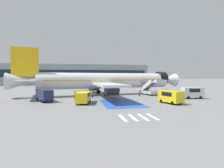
% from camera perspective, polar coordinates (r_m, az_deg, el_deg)
% --- Properties ---
extents(ground_plane, '(600.00, 600.00, 0.00)m').
position_cam_1_polar(ground_plane, '(46.08, 1.17, -3.45)').
color(ground_plane, slate).
extents(apron_leadline_yellow, '(77.27, 15.24, 0.01)m').
position_cam_1_polar(apron_leadline_yellow, '(45.80, -1.29, -3.48)').
color(apron_leadline_yellow, gold).
rests_on(apron_leadline_yellow, ground_plane).
extents(apron_stand_patch_blue, '(6.68, 10.84, 0.01)m').
position_cam_1_polar(apron_stand_patch_blue, '(31.10, 3.07, -6.27)').
color(apron_stand_patch_blue, '#2856A8').
rests_on(apron_stand_patch_blue, ground_plane).
extents(apron_walkway_bar_0, '(0.44, 3.60, 0.01)m').
position_cam_1_polar(apron_walkway_bar_0, '(20.26, 3.49, -10.96)').
color(apron_walkway_bar_0, silver).
rests_on(apron_walkway_bar_0, ground_plane).
extents(apron_walkway_bar_1, '(0.44, 3.60, 0.01)m').
position_cam_1_polar(apron_walkway_bar_1, '(20.58, 6.79, -10.77)').
color(apron_walkway_bar_1, silver).
rests_on(apron_walkway_bar_1, ground_plane).
extents(apron_walkway_bar_2, '(0.44, 3.60, 0.01)m').
position_cam_1_polar(apron_walkway_bar_2, '(20.95, 9.99, -10.55)').
color(apron_walkway_bar_2, silver).
rests_on(apron_walkway_bar_2, ground_plane).
extents(apron_walkway_bar_3, '(0.44, 3.60, 0.01)m').
position_cam_1_polar(apron_walkway_bar_3, '(21.39, 13.06, -10.31)').
color(apron_walkway_bar_3, silver).
rests_on(apron_walkway_bar_3, ground_plane).
extents(airliner, '(44.89, 34.46, 11.21)m').
position_cam_1_polar(airliner, '(45.35, -2.07, 1.07)').
color(airliner, silver).
rests_on(airliner, ground_plane).
extents(boarding_stairs_forward, '(3.08, 5.50, 4.06)m').
position_cam_1_polar(boarding_stairs_forward, '(45.93, 11.95, -2.27)').
color(boarding_stairs_forward, '#ADB2BA').
rests_on(boarding_stairs_forward, ground_plane).
extents(fuel_tanker, '(9.45, 3.35, 3.51)m').
position_cam_1_polar(fuel_tanker, '(70.37, -9.64, -0.03)').
color(fuel_tanker, '#38383D').
rests_on(fuel_tanker, ground_plane).
extents(service_van_0, '(4.45, 2.57, 2.40)m').
position_cam_1_polar(service_van_0, '(41.28, 24.73, -2.37)').
color(service_van_0, silver).
rests_on(service_van_0, ground_plane).
extents(service_van_1, '(3.13, 4.63, 2.24)m').
position_cam_1_polar(service_van_1, '(32.09, 18.61, -3.73)').
color(service_van_1, yellow).
rests_on(service_van_1, ground_plane).
extents(service_van_2, '(2.86, 5.65, 1.99)m').
position_cam_1_polar(service_van_2, '(31.26, -9.28, -4.04)').
color(service_van_2, yellow).
rests_on(service_van_2, ground_plane).
extents(service_van_3, '(3.86, 4.93, 2.26)m').
position_cam_1_polar(service_van_3, '(35.25, -21.23, -3.22)').
color(service_van_3, '#1E234C').
rests_on(service_van_3, ground_plane).
extents(ground_crew_0, '(0.47, 0.46, 1.76)m').
position_cam_1_polar(ground_crew_0, '(37.48, -12.06, -3.28)').
color(ground_crew_0, '#2D2D33').
rests_on(ground_crew_0, ground_plane).
extents(ground_crew_1, '(0.48, 0.44, 1.83)m').
position_cam_1_polar(ground_crew_1, '(39.67, -6.46, -2.87)').
color(ground_crew_1, '#191E38').
rests_on(ground_crew_1, ground_plane).
extents(ground_crew_2, '(0.48, 0.37, 1.70)m').
position_cam_1_polar(ground_crew_2, '(42.29, 8.99, -2.68)').
color(ground_crew_2, black).
rests_on(ground_crew_2, ground_plane).
extents(ground_crew_3, '(0.48, 0.37, 1.81)m').
position_cam_1_polar(ground_crew_3, '(47.05, 17.34, -2.16)').
color(ground_crew_3, '#2D2D33').
rests_on(ground_crew_3, ground_plane).
extents(traffic_cone_0, '(0.45, 0.45, 0.50)m').
position_cam_1_polar(traffic_cone_0, '(41.60, -22.24, -3.91)').
color(traffic_cone_0, orange).
rests_on(traffic_cone_0, ground_plane).
extents(terminal_building, '(94.75, 12.10, 11.73)m').
position_cam_1_polar(terminal_building, '(105.47, -14.53, 2.94)').
color(terminal_building, '#89939E').
rests_on(terminal_building, ground_plane).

